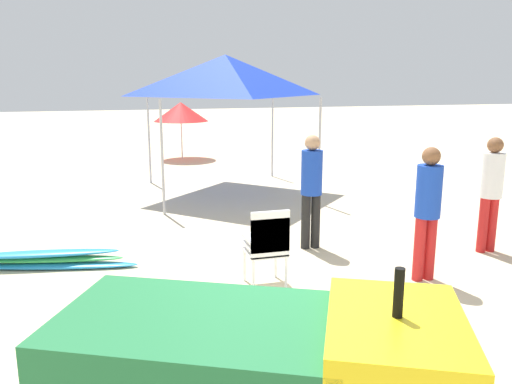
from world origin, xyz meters
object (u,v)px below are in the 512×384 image
at_px(lifeguard_near_center, 428,205).
at_px(beach_umbrella_mid, 181,112).
at_px(stacked_plastic_chairs, 267,242).
at_px(lifeguard_near_right, 491,187).
at_px(surfboard_pile, 45,260).
at_px(utility_cart, 261,368).
at_px(lifeguard_far_right, 311,184).
at_px(popup_canopy, 226,75).

relative_size(lifeguard_near_center, beach_umbrella_mid, 0.95).
bearing_deg(stacked_plastic_chairs, lifeguard_near_right, 6.96).
height_order(surfboard_pile, beach_umbrella_mid, beach_umbrella_mid).
height_order(lifeguard_near_center, lifeguard_near_right, lifeguard_near_center).
height_order(utility_cart, stacked_plastic_chairs, utility_cart).
bearing_deg(beach_umbrella_mid, lifeguard_far_right, -86.20).
distance_m(lifeguard_near_center, popup_canopy, 6.21).
relative_size(stacked_plastic_chairs, beach_umbrella_mid, 0.56).
relative_size(lifeguard_near_right, lifeguard_far_right, 0.99).
height_order(utility_cart, popup_canopy, popup_canopy).
xyz_separation_m(lifeguard_near_center, popup_canopy, (-1.29, 5.85, 1.62)).
distance_m(surfboard_pile, beach_umbrella_mid, 10.07).
bearing_deg(lifeguard_near_center, popup_canopy, 102.44).
distance_m(stacked_plastic_chairs, lifeguard_far_right, 1.76).
relative_size(surfboard_pile, lifeguard_near_right, 1.41).
bearing_deg(utility_cart, surfboard_pile, 111.71).
distance_m(lifeguard_near_center, lifeguard_near_right, 1.72).
distance_m(utility_cart, beach_umbrella_mid, 14.02).
bearing_deg(lifeguard_far_right, popup_canopy, 94.84).
height_order(utility_cart, lifeguard_near_center, lifeguard_near_center).
bearing_deg(lifeguard_near_right, lifeguard_far_right, 160.52).
xyz_separation_m(stacked_plastic_chairs, popup_canopy, (0.74, 5.56, 2.02)).
height_order(lifeguard_near_right, popup_canopy, popup_canopy).
xyz_separation_m(lifeguard_near_right, beach_umbrella_mid, (-3.13, 10.51, 0.51)).
distance_m(stacked_plastic_chairs, lifeguard_near_right, 3.63).
relative_size(lifeguard_near_center, lifeguard_near_right, 1.00).
bearing_deg(lifeguard_near_right, stacked_plastic_chairs, -173.04).
distance_m(stacked_plastic_chairs, beach_umbrella_mid, 10.99).
height_order(lifeguard_far_right, beach_umbrella_mid, beach_umbrella_mid).
height_order(lifeguard_near_right, lifeguard_far_right, lifeguard_far_right).
bearing_deg(lifeguard_far_right, beach_umbrella_mid, 93.80).
xyz_separation_m(lifeguard_near_center, beach_umbrella_mid, (-1.57, 11.24, 0.51)).
height_order(popup_canopy, beach_umbrella_mid, popup_canopy).
height_order(stacked_plastic_chairs, lifeguard_near_center, lifeguard_near_center).
distance_m(utility_cart, lifeguard_near_center, 4.03).
height_order(lifeguard_far_right, popup_canopy, popup_canopy).
xyz_separation_m(stacked_plastic_chairs, lifeguard_near_right, (3.59, 0.44, 0.39)).
relative_size(utility_cart, lifeguard_near_center, 1.62).
xyz_separation_m(lifeguard_far_right, popup_canopy, (-0.36, 4.24, 1.62)).
bearing_deg(lifeguard_near_right, surfboard_pile, 170.41).
height_order(stacked_plastic_chairs, surfboard_pile, stacked_plastic_chairs).
bearing_deg(popup_canopy, lifeguard_near_center, -77.56).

